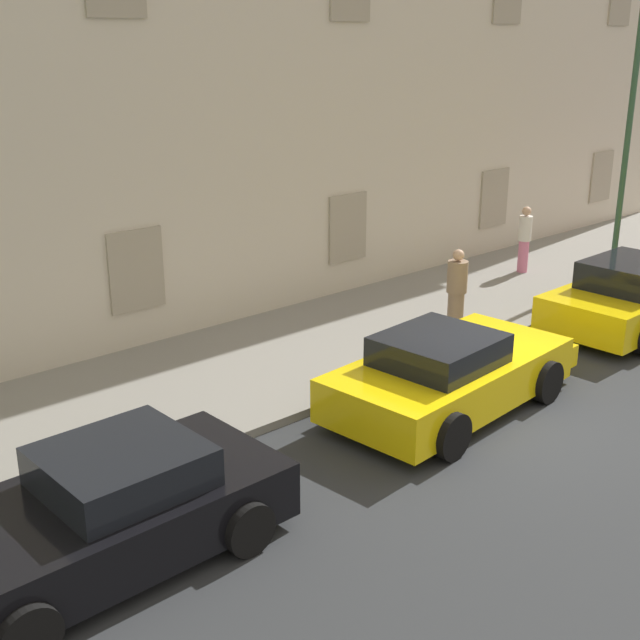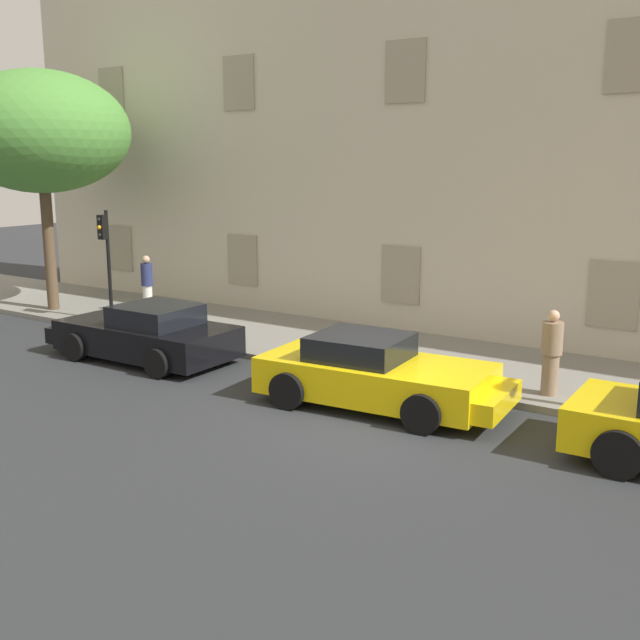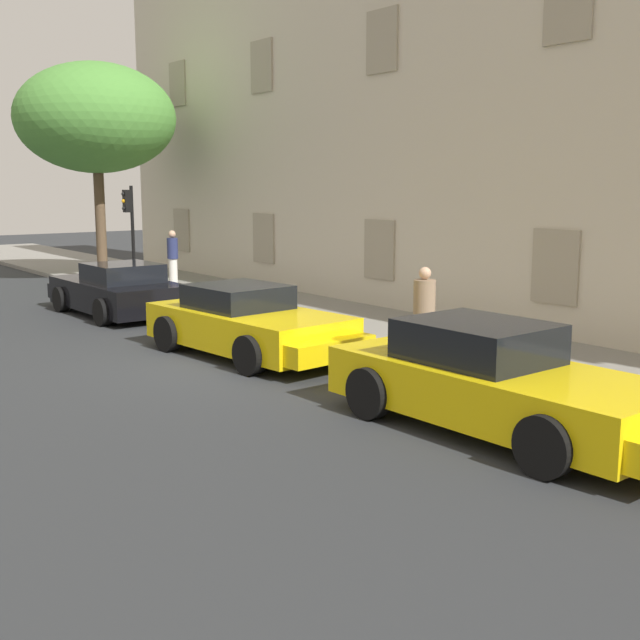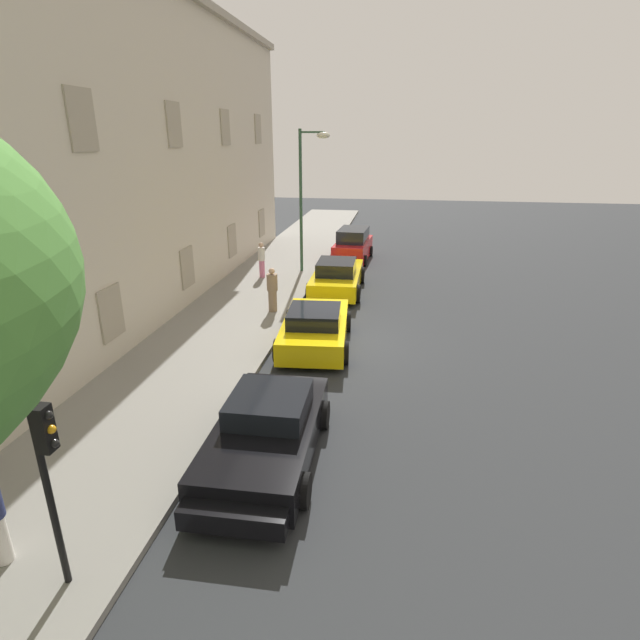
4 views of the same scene
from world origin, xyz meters
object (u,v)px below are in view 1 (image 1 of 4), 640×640
pedestrian_admiring (524,238)px  pedestrian_strolling (457,291)px  sportscar_red_lead (87,521)px  sportscar_yellow_flank (455,371)px

pedestrian_admiring → pedestrian_strolling: (-4.61, -1.67, -0.01)m
sportscar_red_lead → pedestrian_strolling: 9.08m
sportscar_red_lead → pedestrian_admiring: bearing=15.6°
sportscar_red_lead → sportscar_yellow_flank: size_ratio=0.96×
sportscar_red_lead → pedestrian_admiring: 13.96m
sportscar_red_lead → pedestrian_strolling: pedestrian_strolling is taller
pedestrian_strolling → sportscar_red_lead: bearing=-166.8°
pedestrian_admiring → sportscar_red_lead: bearing=-164.4°
sportscar_yellow_flank → pedestrian_strolling: 3.25m
sportscar_yellow_flank → sportscar_red_lead: bearing=-179.7°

